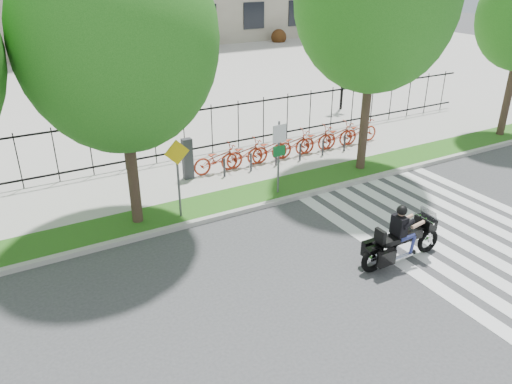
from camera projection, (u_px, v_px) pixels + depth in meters
ground at (322, 276)px, 12.75m from camera, size 120.00×120.00×0.00m
curb at (246, 210)px, 15.95m from camera, size 60.00×0.20×0.15m
grass_verge at (234, 200)px, 16.62m from camera, size 60.00×1.50×0.15m
sidewalk at (203, 174)px, 18.59m from camera, size 60.00×3.50×0.15m
plaza at (94, 83)px, 32.46m from camera, size 80.00×34.00×0.10m
crosswalk_stripes at (453, 230)px, 14.89m from camera, size 5.70×8.00×0.01m
iron_fence at (184, 134)px, 19.52m from camera, size 30.00×0.06×2.00m
lamp_post_right at (345, 49)px, 25.30m from camera, size 1.06×0.70×4.25m
street_tree_1 at (117, 37)px, 12.86m from camera, size 5.31×5.31×8.42m
bike_share_station at (292, 144)px, 19.81m from camera, size 8.97×0.89×1.50m
sign_pole_regulatory at (279, 148)px, 16.29m from camera, size 0.50×0.09×2.50m
sign_pole_warning at (178, 168)px, 14.73m from camera, size 0.78×0.09×2.49m
motorcycle_rider at (402, 239)px, 13.09m from camera, size 2.66×0.78×2.05m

